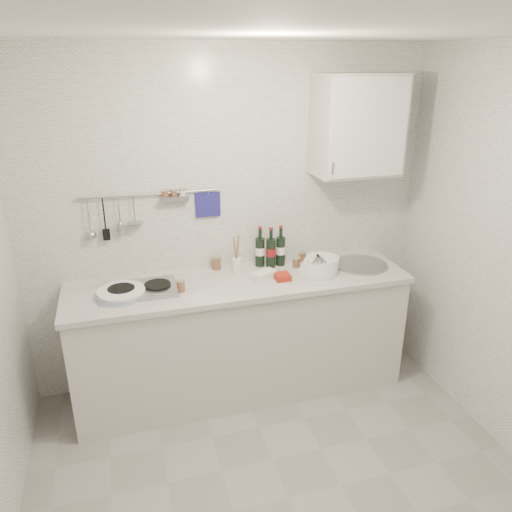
{
  "coord_description": "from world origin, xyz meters",
  "views": [
    {
      "loc": [
        -0.79,
        -2.04,
        2.4
      ],
      "look_at": [
        0.06,
        0.9,
        1.17
      ],
      "focal_mm": 35.0,
      "sensor_mm": 36.0,
      "label": 1
    }
  ],
  "objects": [
    {
      "name": "ceiling",
      "position": [
        0.0,
        0.0,
        2.5
      ],
      "size": [
        3.0,
        3.0,
        0.0
      ],
      "primitive_type": "plane",
      "rotation": [
        3.14,
        0.0,
        0.0
      ],
      "color": "silver",
      "rests_on": "back_wall"
    },
    {
      "name": "wall_rail",
      "position": [
        -0.6,
        1.37,
        1.43
      ],
      "size": [
        0.98,
        0.09,
        0.34
      ],
      "color": "#93969B",
      "rests_on": "back_wall"
    },
    {
      "name": "floor",
      "position": [
        0.0,
        0.0,
        0.0
      ],
      "size": [
        3.0,
        3.0,
        0.0
      ],
      "primitive_type": "plane",
      "color": "gray",
      "rests_on": "ground"
    },
    {
      "name": "butter_dish",
      "position": [
        0.17,
        1.07,
        0.95
      ],
      "size": [
        0.2,
        0.16,
        0.05
      ],
      "primitive_type": "cube",
      "rotation": [
        0.0,
        0.0,
        0.41
      ],
      "color": "white",
      "rests_on": "counter"
    },
    {
      "name": "plate_stack_sink",
      "position": [
        0.6,
        1.08,
        0.97
      ],
      "size": [
        0.31,
        0.3,
        0.11
      ],
      "rotation": [
        0.0,
        0.0,
        -0.3
      ],
      "color": "white",
      "rests_on": "counter"
    },
    {
      "name": "wine_bottles",
      "position": [
        0.29,
        1.29,
        1.07
      ],
      "size": [
        0.23,
        0.11,
        0.31
      ],
      "rotation": [
        0.0,
        0.0,
        -0.16
      ],
      "color": "black",
      "rests_on": "counter"
    },
    {
      "name": "jar_a",
      "position": [
        -0.12,
        1.34,
        0.97
      ],
      "size": [
        0.07,
        0.07,
        0.1
      ],
      "rotation": [
        0.0,
        0.0,
        -0.11
      ],
      "color": "brown",
      "rests_on": "counter"
    },
    {
      "name": "strawberry_punnet",
      "position": [
        0.29,
        1.02,
        0.94
      ],
      "size": [
        0.11,
        0.11,
        0.04
      ],
      "primitive_type": "cube",
      "rotation": [
        0.0,
        0.0,
        0.01
      ],
      "color": "#B42E14",
      "rests_on": "counter"
    },
    {
      "name": "back_wall",
      "position": [
        0.0,
        1.4,
        1.25
      ],
      "size": [
        3.0,
        0.02,
        2.5
      ],
      "primitive_type": "cube",
      "color": "silver",
      "rests_on": "floor"
    },
    {
      "name": "jar_c",
      "position": [
        0.47,
        1.22,
        0.96
      ],
      "size": [
        0.06,
        0.06,
        0.07
      ],
      "rotation": [
        0.0,
        0.0,
        0.24
      ],
      "color": "brown",
      "rests_on": "counter"
    },
    {
      "name": "wall_cabinet",
      "position": [
        0.9,
        1.22,
        1.95
      ],
      "size": [
        0.6,
        0.38,
        0.7
      ],
      "color": "beige",
      "rests_on": "back_wall"
    },
    {
      "name": "plate_stack_hob",
      "position": [
        -0.83,
        1.07,
        0.94
      ],
      "size": [
        0.34,
        0.33,
        0.04
      ],
      "rotation": [
        0.0,
        0.0,
        -0.16
      ],
      "color": "#485CA3",
      "rests_on": "counter"
    },
    {
      "name": "jar_b",
      "position": [
        0.56,
        1.31,
        0.96
      ],
      "size": [
        0.06,
        0.06,
        0.07
      ],
      "rotation": [
        0.0,
        0.0,
        0.33
      ],
      "color": "brown",
      "rests_on": "counter"
    },
    {
      "name": "utensil_crock",
      "position": [
        0.01,
        1.25,
        0.99
      ],
      "size": [
        0.07,
        0.07,
        0.29
      ],
      "rotation": [
        0.0,
        0.0,
        0.16
      ],
      "color": "white",
      "rests_on": "counter"
    },
    {
      "name": "jar_d",
      "position": [
        -0.43,
        1.03,
        0.96
      ],
      "size": [
        0.06,
        0.06,
        0.09
      ],
      "rotation": [
        0.0,
        0.0,
        0.28
      ],
      "color": "brown",
      "rests_on": "counter"
    },
    {
      "name": "counter",
      "position": [
        0.01,
        1.1,
        0.43
      ],
      "size": [
        2.44,
        0.64,
        0.96
      ],
      "color": "beige",
      "rests_on": "floor"
    }
  ]
}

